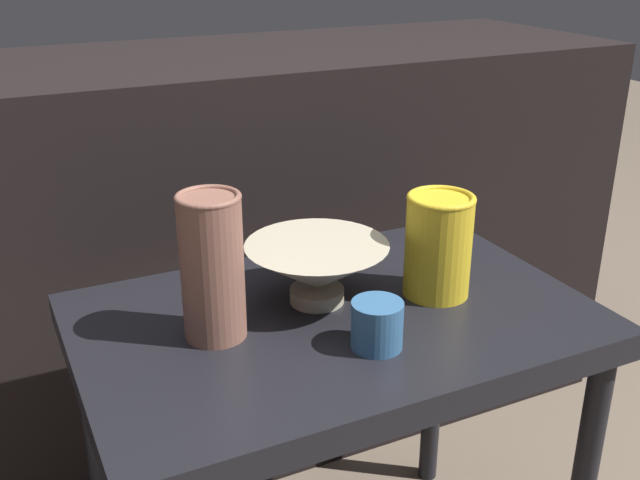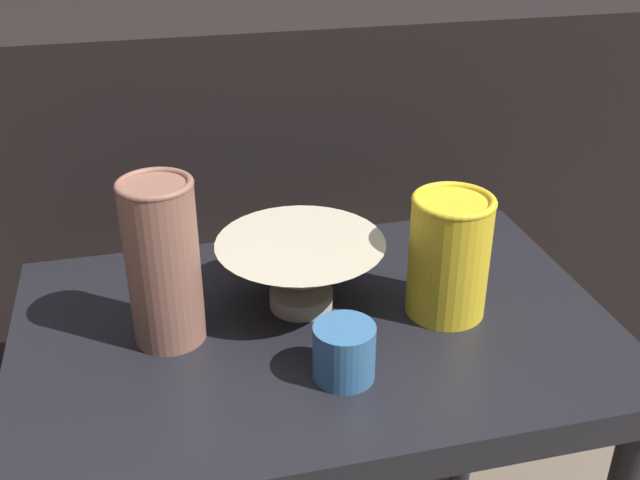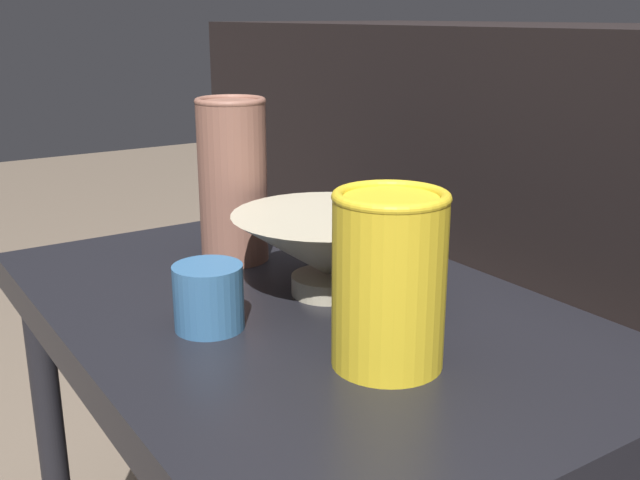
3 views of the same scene
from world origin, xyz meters
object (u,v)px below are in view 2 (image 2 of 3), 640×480
object	(u,v)px
bowl	(301,268)
vase_colorful_right	(449,254)
vase_textured_left	(163,261)
cup	(344,352)

from	to	relation	value
bowl	vase_colorful_right	size ratio (longest dim) A/B	1.34
vase_textured_left	vase_colorful_right	distance (m)	0.33
bowl	vase_textured_left	distance (m)	0.17
bowl	cup	world-z (taller)	bowl
bowl	vase_colorful_right	bearing A→B (deg)	-17.19
bowl	vase_colorful_right	xyz separation A→B (m)	(0.17, -0.05, 0.03)
bowl	vase_textured_left	world-z (taller)	vase_textured_left
vase_textured_left	cup	world-z (taller)	vase_textured_left
bowl	vase_textured_left	xyz separation A→B (m)	(-0.16, -0.03, 0.05)
bowl	vase_colorful_right	world-z (taller)	vase_colorful_right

